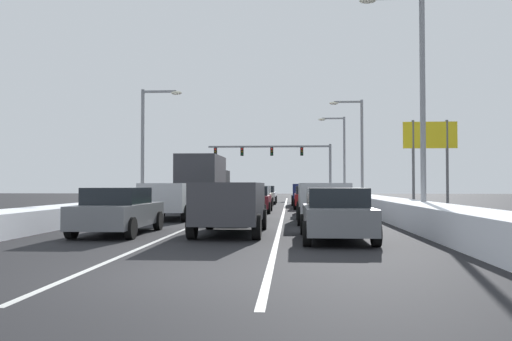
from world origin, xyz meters
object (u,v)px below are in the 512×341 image
Objects in this scene: suv_silver_left_lane_second at (172,197)px; suv_navy_left_lane_fifth at (228,191)px; suv_red_left_lane_fourth at (222,192)px; suv_silver_right_lane_second at (322,199)px; street_lamp_right_near at (415,88)px; street_lamp_right_far at (341,151)px; sedan_gray_left_lane_nearest at (118,211)px; street_lamp_right_mid at (357,142)px; sedan_tan_center_lane_fourth at (259,196)px; box_truck_left_lane_third at (204,180)px; traffic_light_gantry at (283,156)px; roadside_sign_right at (430,145)px; suv_navy_right_lane_fifth at (305,192)px; sedan_white_center_lane_fifth at (265,195)px; sedan_gray_right_lane_nearest at (336,214)px; sedan_black_right_lane_third at (316,200)px; sedan_maroon_center_lane_third at (254,199)px; sedan_red_right_lane_fourth at (308,197)px; street_lamp_left_mid at (148,137)px; sedan_green_center_lane_second at (242,203)px; suv_charcoal_center_lane_nearest at (231,203)px.

suv_silver_left_lane_second is 1.00× the size of suv_navy_left_lane_fifth.
suv_red_left_lane_fourth is 6.35m from suv_navy_left_lane_fifth.
suv_silver_right_lane_second is 5.92m from street_lamp_right_near.
street_lamp_right_far is at bearing 21.77° from suv_navy_left_lane_fifth.
street_lamp_right_mid is (10.88, 24.50, 4.22)m from sedan_gray_left_lane_nearest.
sedan_tan_center_lane_fourth is at bearing 80.70° from sedan_gray_left_lane_nearest.
street_lamp_right_near is (10.76, -25.11, 4.56)m from suv_navy_left_lane_fifth.
sedan_tan_center_lane_fourth is at bearing 57.08° from box_truck_left_lane_third.
suv_navy_left_lane_fifth is at bearing 106.06° from suv_silver_right_lane_second.
traffic_light_gantry reaches higher than suv_silver_right_lane_second.
traffic_light_gantry is 2.55× the size of roadside_sign_right.
suv_navy_right_lane_fifth reaches higher than sedan_white_center_lane_fifth.
sedan_white_center_lane_fifth is 26.53m from sedan_gray_left_lane_nearest.
sedan_gray_left_lane_nearest is at bearing 169.42° from sedan_gray_right_lane_nearest.
traffic_light_gantry is 9.30m from street_lamp_right_far.
sedan_black_right_lane_third and sedan_maroon_center_lane_third have the same top height.
traffic_light_gantry is 18.16m from street_lamp_right_mid.
street_lamp_left_mid reaches higher than sedan_red_right_lane_fourth.
street_lamp_right_near is at bearing -78.36° from suv_navy_right_lane_fifth.
street_lamp_right_mid is (0.23, 19.57, -0.59)m from street_lamp_right_near.
street_lamp_left_mid reaches higher than sedan_black_right_lane_third.
sedan_black_right_lane_third is 0.54× the size of street_lamp_right_far.
box_truck_left_lane_third is at bearing -118.64° from street_lamp_right_far.
suv_red_left_lane_fourth is at bearing 104.93° from sedan_gray_right_lane_nearest.
sedan_gray_left_lane_nearest is at bearing -116.85° from sedan_green_center_lane_second.
suv_red_left_lane_fourth reaches higher than sedan_green_center_lane_second.
street_lamp_right_mid reaches higher than suv_navy_left_lane_fifth.
roadside_sign_right is at bearing 66.52° from sedan_gray_right_lane_nearest.
suv_navy_left_lane_fifth reaches higher than sedan_black_right_lane_third.
sedan_tan_center_lane_fourth is at bearing 90.92° from suv_charcoal_center_lane_nearest.
box_truck_left_lane_third is 0.76× the size of street_lamp_right_near.
suv_silver_left_lane_second is at bearing -111.06° from street_lamp_right_far.
sedan_gray_right_lane_nearest is at bearing -75.07° from suv_red_left_lane_fourth.
sedan_green_center_lane_second is 1.00× the size of sedan_white_center_lane_fifth.
sedan_black_right_lane_third and sedan_gray_left_lane_nearest have the same top height.
box_truck_left_lane_third is at bearing 178.62° from roadside_sign_right.
street_lamp_right_near reaches higher than sedan_gray_left_lane_nearest.
street_lamp_right_mid is 10.02m from roadside_sign_right.
sedan_gray_right_lane_nearest and sedan_tan_center_lane_fourth have the same top height.
street_lamp_right_far is (10.64, 4.25, 3.94)m from suv_navy_left_lane_fifth.
suv_red_left_lane_fourth is (-6.70, 12.39, 0.25)m from sedan_black_right_lane_third.
sedan_gray_left_lane_nearest is (-3.38, -6.69, 0.00)m from sedan_green_center_lane_second.
sedan_red_right_lane_fourth is 0.54× the size of street_lamp_right_far.
roadside_sign_right reaches higher than sedan_red_right_lane_fourth.
suv_silver_left_lane_second is 1.00× the size of suv_red_left_lane_fourth.
sedan_maroon_center_lane_third is at bearing -88.63° from sedan_tan_center_lane_fourth.
sedan_green_center_lane_second is 0.54× the size of street_lamp_right_far.
sedan_gray_right_lane_nearest is at bearing -51.32° from suv_silver_left_lane_second.
box_truck_left_lane_third reaches higher than sedan_gray_right_lane_nearest.
sedan_gray_left_lane_nearest is (-3.62, -0.36, -0.25)m from suv_charcoal_center_lane_nearest.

